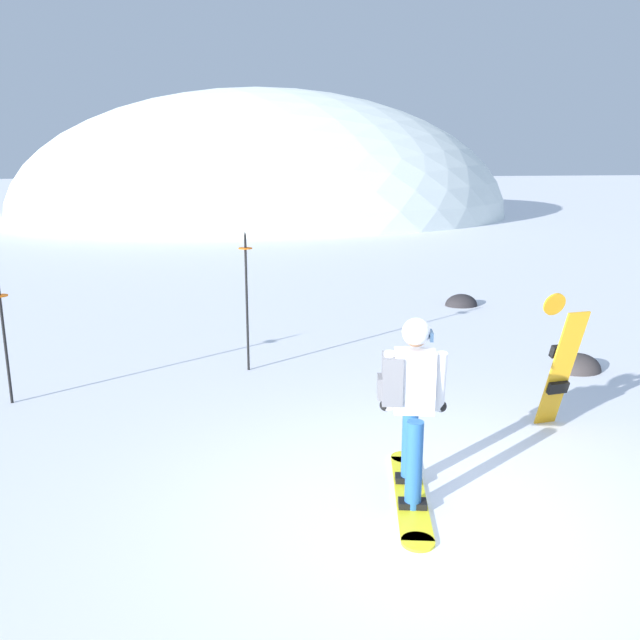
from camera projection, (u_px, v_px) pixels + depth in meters
ground_plane at (431, 513)px, 5.72m from camera, size 300.00×300.00×0.00m
ridge_peak_main at (265, 215)px, 39.73m from camera, size 29.39×26.45×14.69m
snowboarder_main at (410, 404)px, 5.81m from camera, size 0.82×1.75×1.71m
spare_snowboard at (560, 363)px, 7.38m from camera, size 0.28×0.50×1.60m
piste_marker_near at (4, 331)px, 8.15m from camera, size 0.20×0.20×1.68m
piste_marker_far at (247, 292)px, 9.44m from camera, size 0.20×0.20×2.10m
rock_dark at (577, 370)px, 9.71m from camera, size 0.73×0.62×0.51m
rock_mid at (461, 305)px, 14.16m from camera, size 0.72×0.61×0.51m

